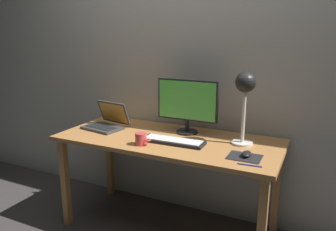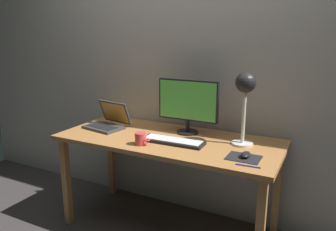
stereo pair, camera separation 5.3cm
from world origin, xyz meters
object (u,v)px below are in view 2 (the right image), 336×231
at_px(monitor, 188,103).
at_px(pen, 248,166).
at_px(desk_lamp, 245,91).
at_px(mouse, 246,155).
at_px(laptop, 109,120).
at_px(keyboard_main, 173,141).
at_px(coffee_mug, 141,139).

relative_size(monitor, pen, 3.35).
xyz_separation_m(desk_lamp, mouse, (0.08, -0.23, -0.35)).
xyz_separation_m(laptop, mouse, (1.15, -0.16, -0.04)).
distance_m(monitor, pen, 0.75).
bearing_deg(keyboard_main, laptop, 169.69).
relative_size(keyboard_main, desk_lamp, 0.90).
distance_m(coffee_mug, pen, 0.74).
xyz_separation_m(desk_lamp, coffee_mug, (-0.61, -0.32, -0.32)).
xyz_separation_m(desk_lamp, pen, (0.13, -0.36, -0.36)).
distance_m(laptop, mouse, 1.16).
relative_size(laptop, coffee_mug, 3.01).
relative_size(monitor, desk_lamp, 0.95).
relative_size(desk_lamp, mouse, 5.13).
height_order(mouse, pen, mouse).
xyz_separation_m(monitor, mouse, (0.52, -0.30, -0.21)).
xyz_separation_m(mouse, pen, (0.05, -0.13, -0.02)).
bearing_deg(mouse, desk_lamp, 109.64).
height_order(mouse, coffee_mug, coffee_mug).
relative_size(keyboard_main, mouse, 4.62).
bearing_deg(monitor, coffee_mug, -114.16).
bearing_deg(coffee_mug, pen, -3.41).
relative_size(keyboard_main, pen, 3.17).
bearing_deg(coffee_mug, mouse, 6.94).
bearing_deg(coffee_mug, monitor, 65.84).
distance_m(keyboard_main, desk_lamp, 0.59).
xyz_separation_m(laptop, coffee_mug, (0.45, -0.25, -0.02)).
bearing_deg(laptop, mouse, -8.13).
bearing_deg(laptop, coffee_mug, -28.66).
xyz_separation_m(keyboard_main, mouse, (0.52, -0.05, 0.01)).
bearing_deg(desk_lamp, monitor, 170.75).
height_order(monitor, coffee_mug, monitor).
bearing_deg(pen, desk_lamp, 109.76).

